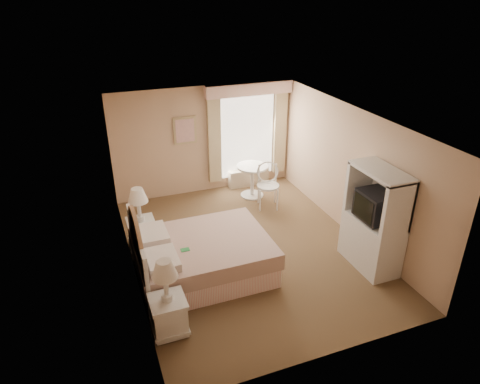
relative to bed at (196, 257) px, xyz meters
name	(u,v)px	position (x,y,z in m)	size (l,w,h in m)	color
room	(249,189)	(1.11, 0.43, 0.88)	(4.21, 5.51, 2.51)	brown
window	(248,133)	(2.16, 3.08, 0.97)	(2.05, 0.22, 2.51)	white
framed_art	(185,131)	(0.66, 3.14, 1.18)	(0.52, 0.04, 0.62)	tan
bed	(196,257)	(0.00, 0.00, 0.00)	(2.21, 1.74, 1.54)	pink
nightstand_near	(168,307)	(-0.73, -1.14, 0.08)	(0.50, 0.50, 1.20)	white
nightstand_far	(141,227)	(-0.73, 1.17, 0.09)	(0.50, 0.50, 1.22)	white
round_table	(252,176)	(2.03, 2.48, 0.14)	(0.72, 0.72, 0.76)	silver
cafe_chair	(268,181)	(2.16, 1.90, 0.22)	(0.61, 0.61, 1.02)	silver
armoire	(373,227)	(2.93, -0.77, 0.39)	(0.55, 1.10, 1.83)	white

